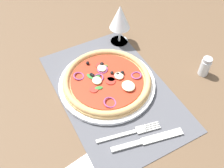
{
  "coord_description": "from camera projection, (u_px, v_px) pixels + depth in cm",
  "views": [
    {
      "loc": [
        43.78,
        -23.8,
        61.64
      ],
      "look_at": [
        -0.88,
        0.0,
        2.48
      ],
      "focal_mm": 41.19,
      "sensor_mm": 36.0,
      "label": 1
    }
  ],
  "objects": [
    {
      "name": "pepper_shaker",
      "position": [
        205.0,
        67.0,
        0.82
      ],
      "size": [
        3.2,
        3.2,
        6.7
      ],
      "color": "silver",
      "rests_on": "ground_plane"
    },
    {
      "name": "wine_glass",
      "position": [
        120.0,
        18.0,
        0.87
      ],
      "size": [
        7.2,
        7.2,
        14.9
      ],
      "color": "silver",
      "rests_on": "ground_plane"
    },
    {
      "name": "plate",
      "position": [
        107.0,
        84.0,
        0.8
      ],
      "size": [
        29.96,
        29.96,
        1.08
      ],
      "primitive_type": "cylinder",
      "color": "white",
      "rests_on": "placemat"
    },
    {
      "name": "pizza",
      "position": [
        107.0,
        80.0,
        0.79
      ],
      "size": [
        27.39,
        27.39,
        2.61
      ],
      "color": "tan",
      "rests_on": "plate"
    },
    {
      "name": "ground_plane",
      "position": [
        113.0,
        94.0,
        0.8
      ],
      "size": [
        190.0,
        140.0,
        2.4
      ],
      "primitive_type": "cube",
      "color": "brown"
    },
    {
      "name": "placemat",
      "position": [
        113.0,
        91.0,
        0.79
      ],
      "size": [
        49.69,
        31.59,
        0.4
      ],
      "primitive_type": "cube",
      "color": "#4C4C51",
      "rests_on": "ground_plane"
    },
    {
      "name": "fork",
      "position": [
        132.0,
        132.0,
        0.69
      ],
      "size": [
        4.98,
        17.95,
        0.44
      ],
      "rotation": [
        0.0,
        0.0,
        1.37
      ],
      "color": "silver",
      "rests_on": "placemat"
    },
    {
      "name": "knife",
      "position": [
        148.0,
        140.0,
        0.68
      ],
      "size": [
        5.62,
        19.93,
        0.62
      ],
      "rotation": [
        0.0,
        0.0,
        1.37
      ],
      "color": "silver",
      "rests_on": "placemat"
    }
  ]
}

